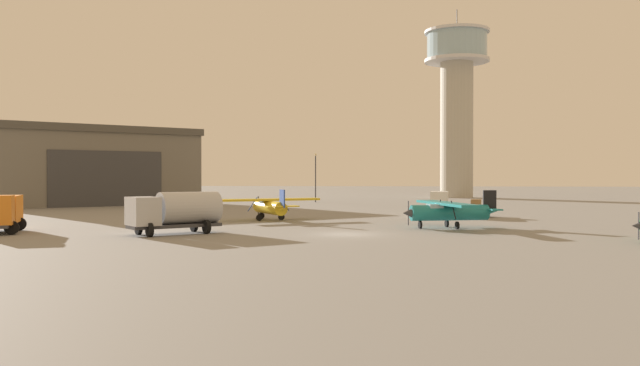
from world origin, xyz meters
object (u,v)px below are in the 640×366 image
(truck_fuel_tanker_silver, at_px, (176,210))
(control_tower, at_px, (457,93))
(light_post_north, at_px, (316,173))
(airplane_yellow, at_px, (270,206))
(airplane_teal, at_px, (451,211))
(truck_flatbed_white, at_px, (451,204))
(truck_box_orange, at_px, (0,211))

(truck_fuel_tanker_silver, bearing_deg, control_tower, -150.67)
(control_tower, distance_m, light_post_north, 36.90)
(airplane_yellow, xyz_separation_m, airplane_teal, (15.97, -7.38, 0.03))
(airplane_teal, xyz_separation_m, truck_flatbed_white, (1.58, 14.72, -0.17))
(truck_fuel_tanker_silver, height_order, light_post_north, light_post_north)
(control_tower, relative_size, airplane_yellow, 3.76)
(truck_box_orange, height_order, truck_flatbed_white, truck_box_orange)
(truck_box_orange, bearing_deg, control_tower, 129.59)
(truck_fuel_tanker_silver, bearing_deg, truck_flatbed_white, -175.63)
(airplane_yellow, bearing_deg, control_tower, -50.17)
(light_post_north, bearing_deg, truck_fuel_tanker_silver, -94.55)
(truck_box_orange, xyz_separation_m, truck_fuel_tanker_silver, (13.29, 0.25, 0.10))
(airplane_teal, xyz_separation_m, truck_fuel_tanker_silver, (-20.34, -7.16, 0.29))
(airplane_teal, height_order, truck_fuel_tanker_silver, truck_fuel_tanker_silver)
(control_tower, distance_m, truck_fuel_tanker_silver, 86.15)
(truck_box_orange, height_order, truck_fuel_tanker_silver, truck_fuel_tanker_silver)
(airplane_yellow, bearing_deg, truck_box_orange, 100.58)
(truck_flatbed_white, bearing_deg, control_tower, -89.77)
(airplane_teal, height_order, truck_flatbed_white, airplane_teal)
(airplane_teal, bearing_deg, light_post_north, -87.38)
(truck_fuel_tanker_silver, bearing_deg, truck_box_orange, -39.48)
(truck_flatbed_white, bearing_deg, truck_fuel_tanker_silver, 52.17)
(light_post_north, bearing_deg, truck_flatbed_white, -62.90)
(truck_box_orange, relative_size, light_post_north, 0.81)
(truck_box_orange, xyz_separation_m, light_post_north, (17.75, 56.26, 3.04))
(airplane_teal, bearing_deg, truck_fuel_tanker_silver, 4.00)
(airplane_yellow, distance_m, truck_box_orange, 23.04)
(control_tower, height_order, truck_fuel_tanker_silver, control_tower)
(airplane_teal, relative_size, truck_fuel_tanker_silver, 1.57)
(control_tower, distance_m, airplane_yellow, 71.50)
(airplane_yellow, distance_m, light_post_north, 41.60)
(airplane_teal, relative_size, truck_flatbed_white, 1.58)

